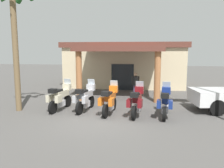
% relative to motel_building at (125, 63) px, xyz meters
% --- Properties ---
extents(ground_plane, '(80.00, 80.00, 0.00)m').
position_rel_motel_building_xyz_m(ground_plane, '(0.15, -11.53, -2.00)').
color(ground_plane, '#514F4C').
extents(motel_building, '(10.86, 11.85, 3.86)m').
position_rel_motel_building_xyz_m(motel_building, '(0.00, 0.00, 0.00)').
color(motel_building, beige).
rests_on(motel_building, ground_plane).
extents(motorcycle_cream, '(0.79, 2.21, 1.61)m').
position_rel_motel_building_xyz_m(motorcycle_cream, '(-2.33, -10.09, -1.30)').
color(motorcycle_cream, black).
rests_on(motorcycle_cream, ground_plane).
extents(motorcycle_silver, '(0.78, 2.21, 1.61)m').
position_rel_motel_building_xyz_m(motorcycle_silver, '(-0.96, -9.99, -1.30)').
color(motorcycle_silver, black).
rests_on(motorcycle_silver, ground_plane).
extents(motorcycle_orange, '(0.74, 2.21, 1.61)m').
position_rel_motel_building_xyz_m(motorcycle_orange, '(0.41, -10.34, -1.30)').
color(motorcycle_orange, black).
rests_on(motorcycle_orange, ground_plane).
extents(motorcycle_maroon, '(0.74, 2.21, 1.61)m').
position_rel_motel_building_xyz_m(motorcycle_maroon, '(1.78, -10.43, -1.30)').
color(motorcycle_maroon, black).
rests_on(motorcycle_maroon, ground_plane).
extents(motorcycle_blue, '(0.74, 2.21, 1.61)m').
position_rel_motel_building_xyz_m(motorcycle_blue, '(3.14, -10.37, -1.30)').
color(motorcycle_blue, black).
rests_on(motorcycle_blue, ground_plane).
extents(pedestrian, '(0.52, 0.32, 1.70)m').
position_rel_motel_building_xyz_m(pedestrian, '(1.40, -5.94, -1.01)').
color(pedestrian, '#3F334C').
rests_on(pedestrian, ground_plane).
extents(palm_tree_roadside, '(2.02, 2.19, 6.76)m').
position_rel_motel_building_xyz_m(palm_tree_roadside, '(-4.52, -10.52, 3.10)').
color(palm_tree_roadside, brown).
rests_on(palm_tree_roadside, ground_plane).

